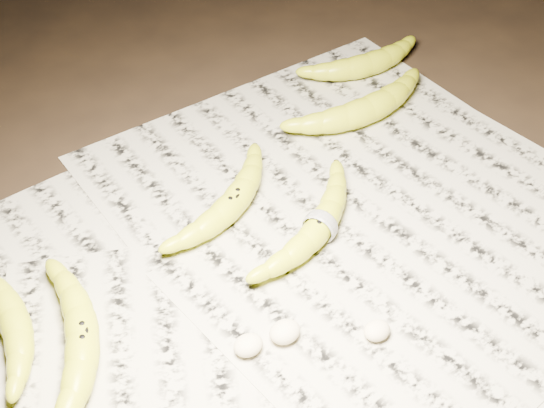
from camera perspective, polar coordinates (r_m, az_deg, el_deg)
ground at (r=0.91m, az=0.49°, el=-3.64°), size 3.00×3.00×0.00m
newspaper_patch at (r=0.90m, az=-0.91°, el=-3.99°), size 0.90×0.70×0.01m
banana_left_a at (r=0.82m, az=-14.13°, el=-9.78°), size 0.13×0.21×0.04m
banana_left_b at (r=0.86m, az=-18.97°, el=-7.93°), size 0.07×0.18×0.03m
banana_center at (r=0.94m, az=-2.97°, el=0.24°), size 0.20×0.13×0.04m
banana_taped at (r=0.91m, az=3.66°, el=-1.53°), size 0.21×0.14×0.03m
banana_upper_a at (r=1.09m, az=7.17°, el=7.19°), size 0.21×0.07×0.04m
banana_upper_b at (r=1.20m, az=7.19°, el=10.52°), size 0.19×0.08×0.04m
measuring_tape at (r=0.91m, az=3.66°, el=-1.53°), size 0.02×0.04×0.04m
flesh_chunk_a at (r=0.80m, az=-1.81°, el=-10.41°), size 0.03×0.03×0.02m
flesh_chunk_b at (r=0.81m, az=0.98°, el=-9.42°), size 0.04×0.03×0.02m
flesh_chunk_c at (r=0.82m, az=7.93°, el=-9.25°), size 0.03×0.03×0.02m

